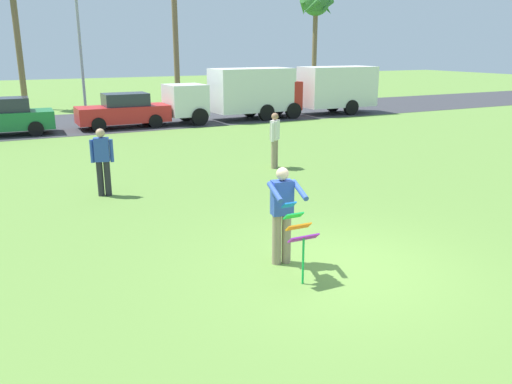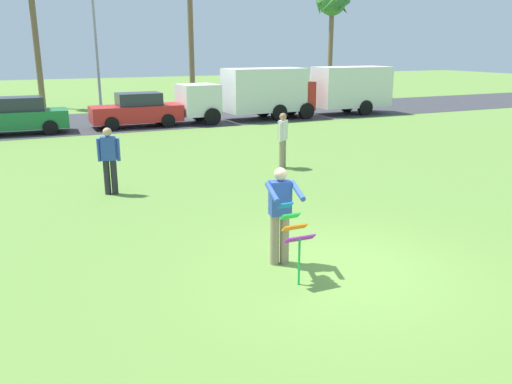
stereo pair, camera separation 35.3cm
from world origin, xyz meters
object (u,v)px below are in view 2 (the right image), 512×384
kite_held (295,231)px  person_walker_far (283,139)px  streetlight_pole (95,41)px  parked_truck_red_cab (339,89)px  person_walker_near (109,159)px  palm_tree_far_left (332,6)px  person_kite_flyer (280,212)px  parked_truck_white_box (251,93)px  parked_car_green (17,116)px  parked_car_red (137,111)px

kite_held → person_walker_far: 8.18m
streetlight_pole → parked_truck_red_cab: bearing=-30.6°
person_walker_near → person_walker_far: 5.47m
palm_tree_far_left → streetlight_pole: size_ratio=1.15×
parked_truck_red_cab → kite_held: bearing=-124.8°
person_kite_flyer → parked_truck_white_box: 18.67m
kite_held → parked_truck_white_box: parked_truck_white_box is taller
parked_car_green → parked_truck_white_box: parked_truck_white_box is taller
palm_tree_far_left → person_walker_far: (-14.78, -20.89, -5.72)m
parked_truck_red_cab → person_walker_far: size_ratio=3.89×
person_kite_flyer → kite_held: (-0.10, -0.71, -0.09)m
parked_truck_white_box → palm_tree_far_left: palm_tree_far_left is taller
kite_held → parked_truck_red_cab: bearing=55.2°
kite_held → parked_truck_white_box: 19.37m
parked_car_green → person_walker_far: person_walker_far is taller
parked_truck_red_cab → palm_tree_far_left: size_ratio=0.84×
person_kite_flyer → parked_truck_white_box: bearing=67.8°
kite_held → parked_truck_red_cab: size_ratio=0.19×
kite_held → streetlight_pole: 25.26m
kite_held → parked_car_red: (1.26, 17.99, -0.09)m
person_walker_near → person_walker_far: bearing=9.0°
streetlight_pole → person_walker_far: size_ratio=4.05×
person_kite_flyer → parked_truck_white_box: (7.05, 17.29, 0.46)m
person_walker_far → palm_tree_far_left: bearing=54.7°
parked_truck_white_box → person_walker_near: bearing=-128.1°
person_kite_flyer → palm_tree_far_left: (18.25, 27.54, 5.70)m
parked_car_green → person_walker_near: person_walker_near is taller
palm_tree_far_left → person_walker_near: 30.21m
parked_truck_red_cab → streetlight_pole: streetlight_pole is taller
person_kite_flyer → parked_truck_red_cab: bearing=54.3°
streetlight_pole → person_walker_far: streetlight_pole is taller
kite_held → person_walker_far: person_walker_far is taller
person_walker_far → streetlight_pole: bearing=99.6°
parked_car_red → person_walker_far: person_walker_far is taller
kite_held → streetlight_pole: size_ratio=0.18×
kite_held → parked_car_green: bearing=102.3°
person_kite_flyer → streetlight_pole: streetlight_pole is taller
parked_truck_white_box → palm_tree_far_left: size_ratio=0.84×
person_walker_far → person_walker_near: bearing=-171.0°
parked_car_green → palm_tree_far_left: (22.27, 10.25, 5.87)m
person_kite_flyer → streetlight_pole: 24.55m
person_kite_flyer → parked_car_green: person_kite_flyer is taller
parked_truck_red_cab → parked_truck_white_box: bearing=-180.0°
parked_truck_white_box → kite_held: bearing=-111.7°
parked_truck_red_cab → person_walker_near: (-14.36, -11.49, -0.48)m
kite_held → parked_truck_red_cab: 21.93m
kite_held → person_walker_near: person_walker_near is taller
parked_car_red → streetlight_pole: size_ratio=0.60×
kite_held → palm_tree_far_left: 34.17m
parked_car_green → parked_truck_red_cab: parked_truck_red_cab is taller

